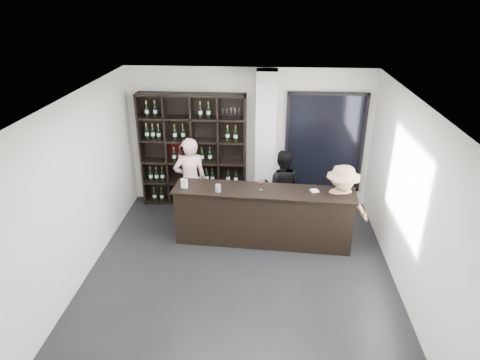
# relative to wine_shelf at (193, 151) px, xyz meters

# --- Properties ---
(floor) EXTENTS (5.00, 5.50, 0.01)m
(floor) POSITION_rel_wine_shelf_xyz_m (1.15, -2.57, -1.20)
(floor) COLOR black
(floor) RESTS_ON ground
(wine_shelf) EXTENTS (2.20, 0.35, 2.40)m
(wine_shelf) POSITION_rel_wine_shelf_xyz_m (0.00, 0.00, 0.00)
(wine_shelf) COLOR black
(wine_shelf) RESTS_ON floor
(structural_column) EXTENTS (0.40, 0.40, 2.90)m
(structural_column) POSITION_rel_wine_shelf_xyz_m (1.50, -0.10, 0.25)
(structural_column) COLOR silver
(structural_column) RESTS_ON floor
(glass_panel) EXTENTS (1.60, 0.08, 2.10)m
(glass_panel) POSITION_rel_wine_shelf_xyz_m (2.70, 0.12, 0.20)
(glass_panel) COLOR black
(glass_panel) RESTS_ON floor
(tasting_counter) EXTENTS (3.21, 0.67, 1.06)m
(tasting_counter) POSITION_rel_wine_shelf_xyz_m (1.50, -1.47, -0.67)
(tasting_counter) COLOR black
(tasting_counter) RESTS_ON floor
(taster_pink) EXTENTS (0.74, 0.61, 1.73)m
(taster_pink) POSITION_rel_wine_shelf_xyz_m (0.05, -0.72, -0.33)
(taster_pink) COLOR beige
(taster_pink) RESTS_ON floor
(taster_black) EXTENTS (0.82, 0.69, 1.50)m
(taster_black) POSITION_rel_wine_shelf_xyz_m (1.85, -0.64, -0.45)
(taster_black) COLOR black
(taster_black) RESTS_ON floor
(customer) EXTENTS (1.10, 0.75, 1.58)m
(customer) POSITION_rel_wine_shelf_xyz_m (2.85, -1.52, -0.41)
(customer) COLOR tan
(customer) RESTS_ON floor
(wine_glass) EXTENTS (0.11, 0.11, 0.22)m
(wine_glass) POSITION_rel_wine_shelf_xyz_m (1.45, -1.46, -0.03)
(wine_glass) COLOR white
(wine_glass) RESTS_ON tasting_counter
(spit_cup) EXTENTS (0.11, 0.11, 0.13)m
(spit_cup) POSITION_rel_wine_shelf_xyz_m (0.71, -1.58, -0.08)
(spit_cup) COLOR silver
(spit_cup) RESTS_ON tasting_counter
(napkin_stack) EXTENTS (0.16, 0.16, 0.02)m
(napkin_stack) POSITION_rel_wine_shelf_xyz_m (2.39, -1.45, -0.13)
(napkin_stack) COLOR white
(napkin_stack) RESTS_ON tasting_counter
(card_stand) EXTENTS (0.12, 0.08, 0.16)m
(card_stand) POSITION_rel_wine_shelf_xyz_m (0.09, -1.47, -0.06)
(card_stand) COLOR white
(card_stand) RESTS_ON tasting_counter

